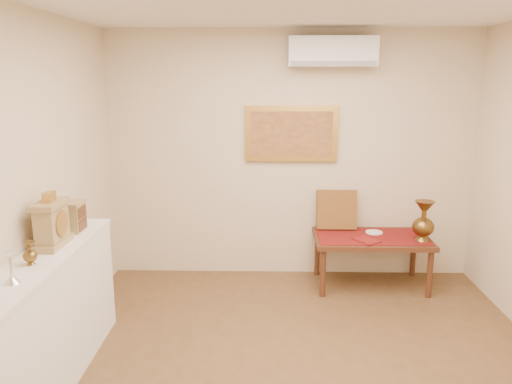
{
  "coord_description": "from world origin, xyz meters",
  "views": [
    {
      "loc": [
        -0.27,
        -3.18,
        2.19
      ],
      "look_at": [
        -0.36,
        1.15,
        1.2
      ],
      "focal_mm": 35.0,
      "sensor_mm": 36.0,
      "label": 1
    }
  ],
  "objects_px": {
    "display_ledge": "(45,325)",
    "wooden_chest": "(73,216)",
    "low_table": "(372,243)",
    "brass_urn_tall": "(424,217)",
    "mantel_clock": "(52,223)"
  },
  "relations": [
    {
      "from": "mantel_clock",
      "to": "wooden_chest",
      "type": "height_order",
      "value": "mantel_clock"
    },
    {
      "from": "brass_urn_tall",
      "to": "mantel_clock",
      "type": "bearing_deg",
      "value": -155.16
    },
    {
      "from": "brass_urn_tall",
      "to": "mantel_clock",
      "type": "relative_size",
      "value": 1.23
    },
    {
      "from": "brass_urn_tall",
      "to": "mantel_clock",
      "type": "distance_m",
      "value": 3.51
    },
    {
      "from": "display_ledge",
      "to": "wooden_chest",
      "type": "distance_m",
      "value": 0.89
    },
    {
      "from": "display_ledge",
      "to": "low_table",
      "type": "distance_m",
      "value": 3.27
    },
    {
      "from": "brass_urn_tall",
      "to": "wooden_chest",
      "type": "bearing_deg",
      "value": -160.91
    },
    {
      "from": "display_ledge",
      "to": "brass_urn_tall",
      "type": "bearing_deg",
      "value": 28.91
    },
    {
      "from": "wooden_chest",
      "to": "low_table",
      "type": "distance_m",
      "value": 3.01
    },
    {
      "from": "low_table",
      "to": "wooden_chest",
      "type": "bearing_deg",
      "value": -155.34
    },
    {
      "from": "brass_urn_tall",
      "to": "display_ledge",
      "type": "distance_m",
      "value": 3.63
    },
    {
      "from": "brass_urn_tall",
      "to": "mantel_clock",
      "type": "xyz_separation_m",
      "value": [
        -3.17,
        -1.47,
        0.35
      ]
    },
    {
      "from": "low_table",
      "to": "display_ledge",
      "type": "bearing_deg",
      "value": -144.9
    },
    {
      "from": "wooden_chest",
      "to": "display_ledge",
      "type": "bearing_deg",
      "value": -90.1
    },
    {
      "from": "display_ledge",
      "to": "wooden_chest",
      "type": "xyz_separation_m",
      "value": [
        0.0,
        0.65,
        0.61
      ]
    }
  ]
}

